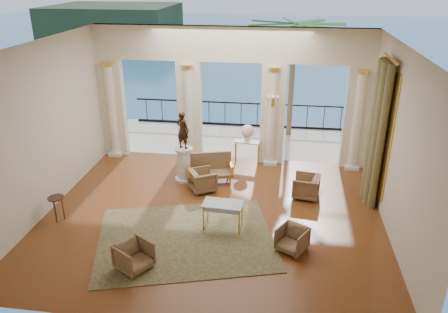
# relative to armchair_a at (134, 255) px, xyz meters

# --- Properties ---
(floor) EXTENTS (9.00, 9.00, 0.00)m
(floor) POSITION_rel_armchair_a_xyz_m (1.35, 2.45, -0.35)
(floor) COLOR #461D08
(floor) RESTS_ON ground
(room_walls) EXTENTS (9.00, 9.00, 9.00)m
(room_walls) POSITION_rel_armchair_a_xyz_m (1.35, 1.33, 2.52)
(room_walls) COLOR beige
(room_walls) RESTS_ON ground
(arcade) EXTENTS (9.00, 0.56, 4.50)m
(arcade) POSITION_rel_armchair_a_xyz_m (1.35, 6.27, 2.23)
(arcade) COLOR beige
(arcade) RESTS_ON ground
(terrace) EXTENTS (10.00, 3.60, 0.10)m
(terrace) POSITION_rel_armchair_a_xyz_m (1.35, 8.25, -0.40)
(terrace) COLOR #B6A996
(terrace) RESTS_ON ground
(balustrade) EXTENTS (9.00, 0.06, 1.03)m
(balustrade) POSITION_rel_armchair_a_xyz_m (1.35, 9.85, 0.06)
(balustrade) COLOR black
(balustrade) RESTS_ON terrace
(palm_tree) EXTENTS (2.00, 2.00, 4.50)m
(palm_tree) POSITION_rel_armchair_a_xyz_m (3.35, 9.05, 3.74)
(palm_tree) COLOR #4C3823
(palm_tree) RESTS_ON terrace
(headland) EXTENTS (22.00, 18.00, 6.00)m
(headland) POSITION_rel_armchair_a_xyz_m (-28.65, 72.45, -3.35)
(headland) COLOR black
(headland) RESTS_ON sea
(sea) EXTENTS (160.00, 160.00, 0.00)m
(sea) POSITION_rel_armchair_a_xyz_m (1.35, 62.45, -6.35)
(sea) COLOR #226796
(sea) RESTS_ON ground
(curtain) EXTENTS (0.33, 1.40, 4.09)m
(curtain) POSITION_rel_armchair_a_xyz_m (5.64, 3.95, 1.67)
(curtain) COLOR brown
(curtain) RESTS_ON ground
(window_frame) EXTENTS (0.04, 1.60, 3.40)m
(window_frame) POSITION_rel_armchair_a_xyz_m (5.82, 3.95, 1.75)
(window_frame) COLOR #E6AF4C
(window_frame) RESTS_ON room_walls
(wall_sconce) EXTENTS (0.30, 0.11, 0.33)m
(wall_sconce) POSITION_rel_armchair_a_xyz_m (2.75, 5.96, 1.87)
(wall_sconce) COLOR #E6AF4C
(wall_sconce) RESTS_ON arcade
(rug) EXTENTS (4.99, 4.34, 0.02)m
(rug) POSITION_rel_armchair_a_xyz_m (0.87, 1.30, -0.34)
(rug) COLOR #2D3118
(rug) RESTS_ON ground
(armchair_a) EXTENTS (0.91, 0.92, 0.71)m
(armchair_a) POSITION_rel_armchair_a_xyz_m (0.00, 0.00, 0.00)
(armchair_a) COLOR #4E3B22
(armchair_a) RESTS_ON ground
(armchair_b) EXTENTS (0.84, 0.83, 0.65)m
(armchair_b) POSITION_rel_armchair_a_xyz_m (3.46, 1.18, -0.03)
(armchair_b) COLOR #4E3B22
(armchair_b) RESTS_ON ground
(armchair_c) EXTENTS (0.78, 0.82, 0.74)m
(armchair_c) POSITION_rel_armchair_a_xyz_m (3.86, 3.87, 0.02)
(armchair_c) COLOR #4E3B22
(armchair_c) RESTS_ON ground
(armchair_d) EXTENTS (0.92, 0.94, 0.73)m
(armchair_d) POSITION_rel_armchair_a_xyz_m (0.83, 3.87, 0.01)
(armchair_d) COLOR #4E3B22
(armchair_d) RESTS_ON ground
(settee) EXTENTS (1.50, 0.95, 0.92)m
(settee) POSITION_rel_armchair_a_xyz_m (0.93, 4.47, 0.10)
(settee) COLOR #4E3B22
(settee) RESTS_ON ground
(game_table) EXTENTS (1.04, 0.62, 0.69)m
(game_table) POSITION_rel_armchair_a_xyz_m (1.70, 1.95, 0.27)
(game_table) COLOR #95ACBB
(game_table) RESTS_ON ground
(pedestal) EXTENTS (0.59, 0.59, 1.09)m
(pedestal) POSITION_rel_armchair_a_xyz_m (0.12, 4.48, 0.17)
(pedestal) COLOR silver
(pedestal) RESTS_ON ground
(statue) EXTENTS (0.50, 0.43, 1.15)m
(statue) POSITION_rel_armchair_a_xyz_m (0.12, 4.48, 1.31)
(statue) COLOR black
(statue) RESTS_ON pedestal
(console_table) EXTENTS (0.90, 0.45, 0.82)m
(console_table) POSITION_rel_armchair_a_xyz_m (1.95, 6.00, 0.32)
(console_table) COLOR silver
(console_table) RESTS_ON ground
(urn) EXTENTS (0.44, 0.44, 0.58)m
(urn) POSITION_rel_armchair_a_xyz_m (1.95, 6.00, 0.79)
(urn) COLOR white
(urn) RESTS_ON console_table
(side_table) EXTENTS (0.42, 0.42, 0.68)m
(side_table) POSITION_rel_armchair_a_xyz_m (-2.65, 1.68, 0.23)
(side_table) COLOR black
(side_table) RESTS_ON ground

